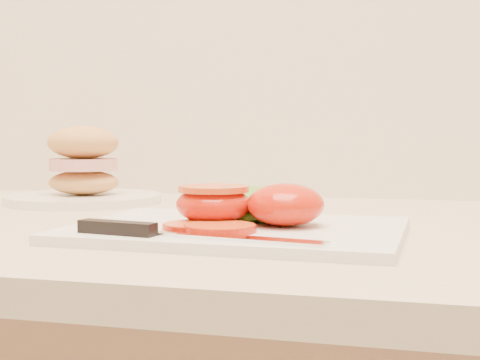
# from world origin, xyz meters

# --- Properties ---
(cutting_board) EXTENTS (0.33, 0.25, 0.01)m
(cutting_board) POSITION_xyz_m (-0.53, 1.58, 0.94)
(cutting_board) COLOR white
(cutting_board) RESTS_ON counter
(tomato_half_dome) EXTENTS (0.08, 0.08, 0.04)m
(tomato_half_dome) POSITION_xyz_m (-0.48, 1.59, 0.96)
(tomato_half_dome) COLOR red
(tomato_half_dome) RESTS_ON cutting_board
(tomato_half_cut) EXTENTS (0.08, 0.08, 0.04)m
(tomato_half_cut) POSITION_xyz_m (-0.56, 1.59, 0.96)
(tomato_half_cut) COLOR red
(tomato_half_cut) RESTS_ON cutting_board
(tomato_slice_0) EXTENTS (0.07, 0.07, 0.01)m
(tomato_slice_0) POSITION_xyz_m (-0.54, 1.54, 0.94)
(tomato_slice_0) COLOR orange
(tomato_slice_0) RESTS_ON cutting_board
(tomato_slice_1) EXTENTS (0.06, 0.06, 0.01)m
(tomato_slice_1) POSITION_xyz_m (-0.56, 1.54, 0.94)
(tomato_slice_1) COLOR orange
(tomato_slice_1) RESTS_ON cutting_board
(lettuce_leaf_0) EXTENTS (0.18, 0.16, 0.03)m
(lettuce_leaf_0) POSITION_xyz_m (-0.54, 1.65, 0.95)
(lettuce_leaf_0) COLOR #69B02E
(lettuce_leaf_0) RESTS_ON cutting_board
(knife) EXTENTS (0.24, 0.05, 0.01)m
(knife) POSITION_xyz_m (-0.58, 1.49, 0.94)
(knife) COLOR silver
(knife) RESTS_ON cutting_board
(sandwich_plate) EXTENTS (0.23, 0.23, 0.11)m
(sandwich_plate) POSITION_xyz_m (-0.83, 1.83, 0.97)
(sandwich_plate) COLOR white
(sandwich_plate) RESTS_ON counter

